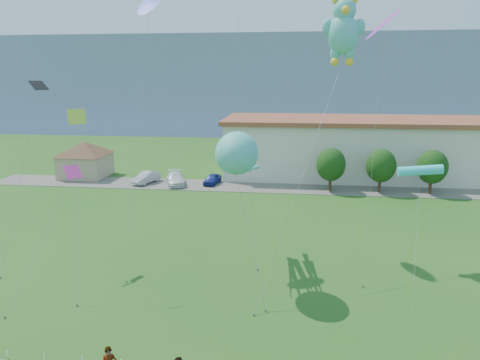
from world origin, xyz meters
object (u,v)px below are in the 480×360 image
object	(u,v)px
parked_car_silver	(146,177)
octopus_kite	(239,160)
warehouse	(440,148)
teddy_bear_kite	(343,29)
parked_car_blue	(212,179)
parked_car_white	(176,179)
pavilion	(85,156)

from	to	relation	value
parked_car_silver	octopus_kite	size ratio (longest dim) A/B	0.44
warehouse	teddy_bear_kite	world-z (taller)	teddy_bear_kite
octopus_kite	parked_car_blue	bearing A→B (deg)	104.39
parked_car_white	octopus_kite	distance (m)	28.73
pavilion	parked_car_blue	distance (m)	19.06
parked_car_white	warehouse	bearing A→B (deg)	-3.73
pavilion	parked_car_silver	size ratio (longest dim) A/B	2.01
parked_car_silver	teddy_bear_kite	distance (m)	34.15
pavilion	parked_car_blue	size ratio (longest dim) A/B	2.40
parked_car_blue	pavilion	bearing A→B (deg)	-176.47
parked_car_silver	parked_car_blue	xyz separation A→B (m)	(8.91, 0.52, -0.10)
pavilion	octopus_kite	xyz separation A→B (m)	(25.47, -28.37, 5.44)
parked_car_white	octopus_kite	world-z (taller)	octopus_kite
warehouse	parked_car_white	world-z (taller)	warehouse
warehouse	octopus_kite	world-z (taller)	octopus_kite
warehouse	parked_car_blue	xyz separation A→B (m)	(-31.22, -8.29, -3.41)
parked_car_silver	parked_car_white	distance (m)	4.13
warehouse	parked_car_silver	distance (m)	41.22
warehouse	parked_car_white	xyz separation A→B (m)	(-36.01, -9.18, -3.29)
warehouse	parked_car_blue	world-z (taller)	warehouse
parked_car_blue	teddy_bear_kite	bearing A→B (deg)	-44.38
octopus_kite	parked_car_silver	bearing A→B (deg)	121.40
pavilion	parked_car_silver	xyz separation A→B (m)	(9.87, -2.81, -2.21)
octopus_kite	teddy_bear_kite	size ratio (longest dim) A/B	0.53
pavilion	warehouse	size ratio (longest dim) A/B	0.15
warehouse	parked_car_white	distance (m)	37.31
pavilion	warehouse	xyz separation A→B (m)	(50.00, 6.00, 1.10)
pavilion	parked_car_white	size ratio (longest dim) A/B	1.72
parked_car_silver	pavilion	bearing A→B (deg)	-176.34
warehouse	pavilion	bearing A→B (deg)	-173.16
teddy_bear_kite	parked_car_white	bearing A→B (deg)	134.75
warehouse	parked_car_silver	size ratio (longest dim) A/B	13.33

